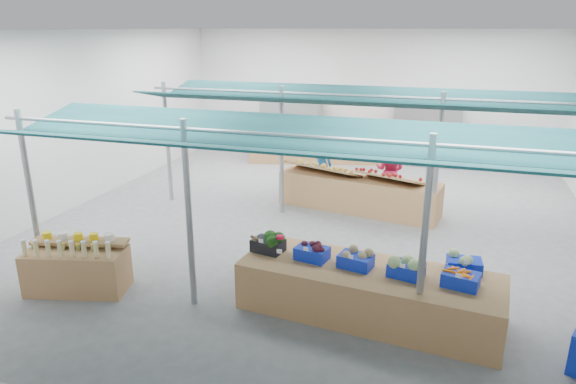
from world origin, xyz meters
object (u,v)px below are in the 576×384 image
Objects in this scene: fruit_counter at (358,194)px; vendor_left at (322,164)px; veg_counter at (368,292)px; bottle_shelf at (78,267)px; vendor_right at (390,170)px.

fruit_counter is 1.67m from vendor_left.
vendor_left is at bearing 116.48° from veg_counter.
fruit_counter is at bearing 40.56° from bottle_shelf.
veg_counter is 6.19m from vendor_left.
vendor_left is 1.80m from vendor_right.
fruit_counter is at bearing 107.71° from veg_counter.
bottle_shelf is at bearing 77.99° from vendor_left.
bottle_shelf is 6.97m from vendor_left.
vendor_left is at bearing 9.87° from vendor_right.
bottle_shelf is at bearing -115.43° from fruit_counter.
vendor_left is at bearing 53.98° from bottle_shelf.
bottle_shelf is 7.82m from vendor_right.
vendor_left is (-1.20, 1.10, 0.36)m from fruit_counter.
vendor_right is (-0.40, 5.78, 0.39)m from veg_counter.
bottle_shelf is 0.45× the size of fruit_counter.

